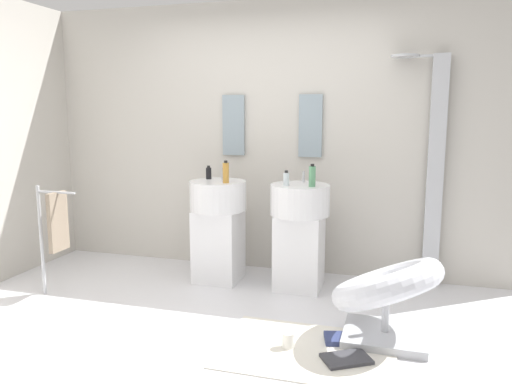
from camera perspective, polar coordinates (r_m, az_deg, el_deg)
ground_plane at (r=3.68m, az=-4.85°, el=-16.34°), size 4.80×3.60×0.04m
rear_partition at (r=4.90m, az=1.95°, el=6.13°), size 4.80×0.10×2.60m
pedestal_sink_left at (r=4.63m, az=-4.32°, el=-3.82°), size 0.52×0.52×1.04m
pedestal_sink_right at (r=4.42m, az=5.00°, el=-4.45°), size 0.52×0.52×1.04m
vanity_mirror_left at (r=4.94m, az=-2.58°, el=7.63°), size 0.22×0.03×0.58m
vanity_mirror_right at (r=4.75m, az=6.25°, el=7.52°), size 0.22×0.03×0.58m
shower_column at (r=4.65m, az=19.64°, el=2.70°), size 0.49×0.24×2.05m
lounge_chair at (r=3.59m, az=14.68°, el=-10.93°), size 1.05×1.05×0.65m
towel_rack at (r=4.52m, az=-21.96°, el=-3.40°), size 0.37×0.22×0.95m
area_rug at (r=3.47m, az=5.89°, el=-17.56°), size 1.14×0.81×0.01m
magazine_charcoal at (r=3.37m, az=10.29°, el=-18.25°), size 0.35×0.32×0.02m
magazine_navy at (r=3.60m, az=9.58°, el=-16.20°), size 0.24×0.22×0.04m
coffee_mug at (r=3.47m, az=3.69°, el=-16.53°), size 0.08×0.08×0.10m
soap_bottle_black at (r=4.69m, az=-5.43°, el=2.17°), size 0.05×0.05×0.13m
soap_bottle_clear at (r=4.26m, az=3.47°, el=1.52°), size 0.05×0.05×0.13m
soap_bottle_amber at (r=4.41m, az=-3.47°, el=2.23°), size 0.06×0.06×0.20m
soap_bottle_green at (r=4.22m, az=6.44°, el=1.81°), size 0.06×0.06×0.19m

